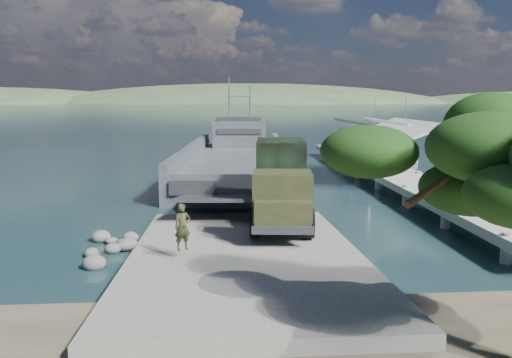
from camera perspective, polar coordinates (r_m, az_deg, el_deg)
name	(u,v)px	position (r m, az deg, el deg)	size (l,w,h in m)	color
ground	(244,255)	(23.35, -1.34, -8.65)	(1400.00, 1400.00, 0.00)	#173738
boat_ramp	(245,256)	(22.32, -1.22, -8.83)	(10.00, 18.00, 0.50)	slate
shoreline_rocks	(111,254)	(24.36, -16.29, -8.27)	(3.20, 5.60, 0.90)	#4E4E4C
distant_headlands	(265,103)	(584.46, 0.99, 8.63)	(1000.00, 240.00, 48.00)	#354D30
pier	(387,164)	(43.65, 14.75, 1.65)	(6.40, 44.00, 6.10)	#B4B5AA
landing_craft	(236,166)	(46.97, -2.32, 1.54)	(10.95, 34.92, 10.23)	#3F464A
military_truck	(281,182)	(27.07, 2.87, -0.38)	(3.82, 9.54, 4.31)	black
soldier	(183,236)	(21.16, -8.37, -6.46)	(0.72, 0.47, 1.97)	#1F301B
sailboat_near	(404,156)	(60.88, 16.52, 2.54)	(2.58, 6.38, 7.56)	silver
sailboat_far	(374,156)	(60.29, 13.30, 2.59)	(3.45, 6.21, 7.26)	silver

